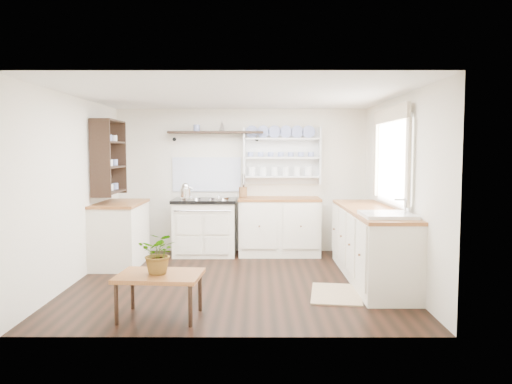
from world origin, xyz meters
TOP-DOWN VIEW (x-y plane):
  - floor at (0.00, 0.00)m, footprint 4.00×3.80m
  - wall_back at (0.00, 1.90)m, footprint 4.00×0.02m
  - wall_right at (2.00, 0.00)m, footprint 0.02×3.80m
  - wall_left at (-2.00, 0.00)m, footprint 0.02×3.80m
  - ceiling at (0.00, 0.00)m, footprint 4.00×3.80m
  - window at (1.95, 0.15)m, footprint 0.08×1.55m
  - aga_cooker at (-0.56, 1.57)m, footprint 0.98×0.69m
  - back_cabinets at (0.60, 1.60)m, footprint 1.27×0.63m
  - right_cabinets at (1.70, 0.10)m, footprint 0.62×2.43m
  - belfast_sink at (1.70, -0.65)m, footprint 0.55×0.60m
  - left_cabinets at (-1.70, 0.90)m, footprint 0.62×1.13m
  - plate_rack at (0.65, 1.86)m, footprint 1.20×0.22m
  - high_shelf at (-0.40, 1.78)m, footprint 1.50×0.29m
  - left_shelving at (-1.84, 0.90)m, footprint 0.28×0.80m
  - kettle at (-0.84, 1.45)m, footprint 0.17×0.17m
  - utensil_crock at (0.03, 1.68)m, footprint 0.13×0.13m
  - center_table at (-0.69, -1.38)m, footprint 0.84×0.63m
  - potted_plant at (-0.69, -1.38)m, footprint 0.41×0.37m
  - floor_rug at (1.15, -0.60)m, footprint 0.66×0.92m

SIDE VIEW (x-z plane):
  - floor at x=0.00m, z-range -0.01..0.01m
  - floor_rug at x=1.15m, z-range 0.00..0.02m
  - center_table at x=-0.69m, z-range 0.17..0.61m
  - aga_cooker at x=-0.56m, z-range -0.01..0.90m
  - right_cabinets at x=1.70m, z-range 0.01..0.91m
  - left_cabinets at x=-1.70m, z-range 0.01..0.91m
  - back_cabinets at x=0.60m, z-range 0.01..0.91m
  - potted_plant at x=-0.69m, z-range 0.44..0.84m
  - belfast_sink at x=1.70m, z-range 0.58..1.03m
  - utensil_crock at x=0.03m, z-range 0.91..1.06m
  - kettle at x=-0.84m, z-range 0.93..1.14m
  - wall_back at x=0.00m, z-range 0.00..2.30m
  - wall_right at x=2.00m, z-range 0.00..2.30m
  - wall_left at x=-2.00m, z-range 0.00..2.30m
  - left_shelving at x=-1.84m, z-range 1.02..2.08m
  - plate_rack at x=0.65m, z-range 1.11..2.01m
  - window at x=1.95m, z-range 0.95..2.17m
  - high_shelf at x=-0.40m, z-range 1.83..1.99m
  - ceiling at x=0.00m, z-range 2.29..2.30m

